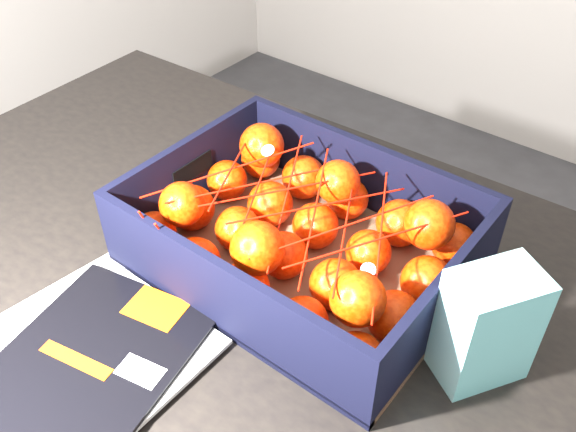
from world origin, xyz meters
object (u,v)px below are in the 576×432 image
Objects in this scene: table at (224,294)px; magazine_stack at (78,362)px; retail_carton at (487,326)px; produce_crate at (301,244)px.

table is 3.88× the size of magazine_stack.
magazine_stack is 0.49m from retail_carton.
produce_crate is (0.10, 0.31, 0.03)m from magazine_stack.
magazine_stack is 0.72× the size of produce_crate.
table is 0.28m from magazine_stack.
magazine_stack is at bearing -108.63° from produce_crate.
retail_carton is at bearing 38.03° from magazine_stack.
table is at bearing -143.02° from retail_carton.
produce_crate is 2.88× the size of retail_carton.
retail_carton is (0.39, 0.03, 0.18)m from table.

